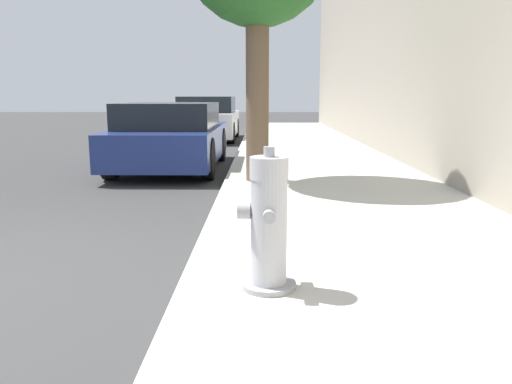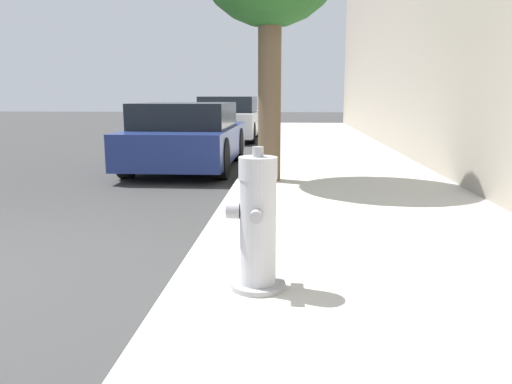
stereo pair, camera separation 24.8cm
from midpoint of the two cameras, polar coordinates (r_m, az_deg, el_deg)
The scene contains 4 objects.
sidewalk_slab at distance 3.65m, azimuth 15.22°, elevation -10.51°, with size 3.17×40.00×0.15m.
fire_hydrant at distance 3.19m, azimuth -0.81°, elevation -3.83°, with size 0.38×0.37×0.92m.
parked_car_near at distance 9.65m, azimuth -10.40°, elevation 6.25°, with size 1.83×3.98×1.26m.
parked_car_mid at distance 15.93m, azimuth -5.95°, elevation 8.29°, with size 1.80×3.96×1.36m.
Camera 1 is at (2.25, -3.29, 1.39)m, focal length 35.00 mm.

